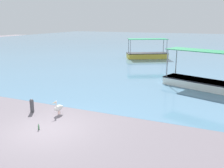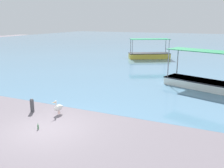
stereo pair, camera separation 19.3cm
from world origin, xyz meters
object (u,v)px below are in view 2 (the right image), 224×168
glass_bottle (38,127)px  pelican (58,107)px  mooring_bollard (32,105)px  fishing_boat_far_right (206,82)px  fishing_boat_center (149,54)px

glass_bottle → pelican: bearing=98.5°
mooring_bollard → glass_bottle: 2.51m
fishing_boat_far_right → fishing_boat_center: bearing=121.7°
fishing_boat_far_right → pelican: size_ratio=7.86×
mooring_bollard → glass_bottle: bearing=-42.6°
pelican → mooring_bollard: 1.57m
fishing_boat_far_right → pelican: (-6.79, -8.68, -0.14)m
fishing_boat_far_right → glass_bottle: 12.48m
fishing_boat_center → pelican: 21.82m
fishing_boat_center → fishing_boat_far_right: bearing=-58.3°
glass_bottle → fishing_boat_center: bearing=93.8°
pelican → glass_bottle: pelican is taller
fishing_boat_center → mooring_bollard: size_ratio=7.39×
glass_bottle → fishing_boat_far_right: bearing=58.6°
pelican → fishing_boat_far_right: bearing=52.0°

